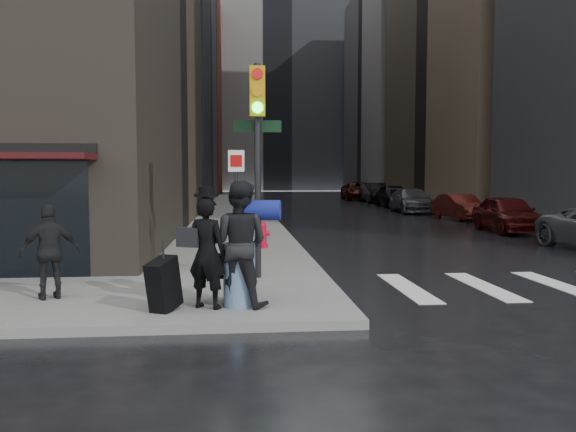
% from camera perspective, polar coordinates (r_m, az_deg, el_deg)
% --- Properties ---
extents(ground, '(140.00, 140.00, 0.00)m').
position_cam_1_polar(ground, '(10.23, -5.54, -8.71)').
color(ground, black).
rests_on(ground, ground).
extents(sidewalk_left, '(4.00, 50.00, 0.15)m').
position_cam_1_polar(sidewalk_left, '(37.04, -5.30, 0.73)').
color(sidewalk_left, slate).
rests_on(sidewalk_left, ground).
extents(sidewalk_right, '(3.00, 50.00, 0.15)m').
position_cam_1_polar(sidewalk_right, '(39.40, 14.74, 0.82)').
color(sidewalk_right, slate).
rests_on(sidewalk_right, ground).
extents(bldg_left_far, '(22.00, 20.00, 26.00)m').
position_cam_1_polar(bldg_left_far, '(73.93, -15.70, 12.34)').
color(bldg_left_far, maroon).
rests_on(bldg_left_far, ground).
extents(bldg_right_far, '(22.00, 20.00, 25.00)m').
position_cam_1_polar(bldg_right_far, '(73.46, 15.88, 12.00)').
color(bldg_right_far, gray).
rests_on(bldg_right_far, ground).
extents(bldg_distant, '(40.00, 12.00, 32.00)m').
position_cam_1_polar(bldg_distant, '(89.23, -1.36, 13.00)').
color(bldg_distant, gray).
rests_on(bldg_distant, ground).
extents(man_overcoat, '(1.33, 0.86, 1.98)m').
position_cam_1_polar(man_overcoat, '(9.03, -9.13, -4.15)').
color(man_overcoat, black).
rests_on(man_overcoat, ground).
extents(man_jeans, '(1.42, 1.14, 2.04)m').
position_cam_1_polar(man_jeans, '(9.12, -5.01, -2.80)').
color(man_jeans, black).
rests_on(man_jeans, ground).
extents(man_greycoat, '(1.04, 0.77, 1.64)m').
position_cam_1_polar(man_greycoat, '(10.45, -23.01, -3.34)').
color(man_greycoat, black).
rests_on(man_greycoat, ground).
extents(traffic_light, '(1.10, 0.49, 4.40)m').
position_cam_1_polar(traffic_light, '(11.51, -3.30, 7.70)').
color(traffic_light, black).
rests_on(traffic_light, ground).
extents(fire_hydrant, '(0.44, 0.34, 0.77)m').
position_cam_1_polar(fire_hydrant, '(16.48, -2.63, -2.05)').
color(fire_hydrant, '#B70B1F').
rests_on(fire_hydrant, ground).
extents(parked_car_1, '(2.13, 4.49, 1.48)m').
position_cam_1_polar(parked_car_1, '(24.13, 21.40, 0.23)').
color(parked_car_1, '#430D0D').
rests_on(parked_car_1, ground).
extents(parked_car_2, '(1.71, 4.11, 1.32)m').
position_cam_1_polar(parked_car_2, '(29.82, 17.07, 0.87)').
color(parked_car_2, '#45120D').
rests_on(parked_car_2, ground).
extents(parked_car_3, '(2.33, 5.22, 1.49)m').
position_cam_1_polar(parked_car_3, '(35.26, 12.46, 1.57)').
color(parked_car_3, '#403F45').
rests_on(parked_car_3, ground).
extents(parked_car_4, '(2.11, 4.93, 1.66)m').
position_cam_1_polar(parked_car_4, '(41.18, 10.64, 2.07)').
color(parked_car_4, black).
rests_on(parked_car_4, ground).
extents(parked_car_5, '(1.90, 5.05, 1.65)m').
position_cam_1_polar(parked_car_5, '(47.03, 8.79, 2.34)').
color(parked_car_5, black).
rests_on(parked_car_5, ground).
extents(parked_car_6, '(3.08, 6.10, 1.66)m').
position_cam_1_polar(parked_car_6, '(52.89, 7.17, 2.55)').
color(parked_car_6, '#390F0B').
rests_on(parked_car_6, ground).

